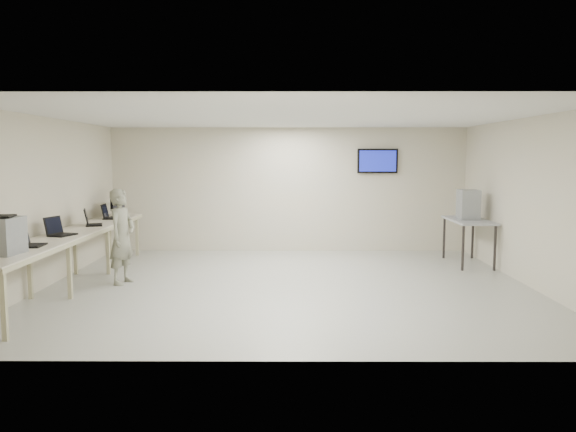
{
  "coord_description": "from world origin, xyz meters",
  "views": [
    {
      "loc": [
        0.04,
        -9.22,
        2.15
      ],
      "look_at": [
        0.0,
        0.2,
        1.15
      ],
      "focal_mm": 35.0,
      "sensor_mm": 36.0,
      "label": 1
    }
  ],
  "objects_px": {
    "equipment_box": "(3,236)",
    "soldier": "(122,236)",
    "workbench": "(72,237)",
    "side_table": "(469,223)"
  },
  "relations": [
    {
      "from": "equipment_box",
      "to": "soldier",
      "type": "xyz_separation_m",
      "value": [
        0.84,
        2.26,
        -0.33
      ]
    },
    {
      "from": "soldier",
      "to": "side_table",
      "type": "xyz_separation_m",
      "value": [
        6.41,
        1.75,
        0.03
      ]
    },
    {
      "from": "workbench",
      "to": "soldier",
      "type": "bearing_deg",
      "value": 10.59
    },
    {
      "from": "equipment_box",
      "to": "workbench",
      "type": "bearing_deg",
      "value": 95.02
    },
    {
      "from": "equipment_box",
      "to": "soldier",
      "type": "distance_m",
      "value": 2.44
    },
    {
      "from": "equipment_box",
      "to": "side_table",
      "type": "distance_m",
      "value": 8.29
    },
    {
      "from": "workbench",
      "to": "side_table",
      "type": "bearing_deg",
      "value": 14.78
    },
    {
      "from": "soldier",
      "to": "side_table",
      "type": "relative_size",
      "value": 1.07
    },
    {
      "from": "workbench",
      "to": "equipment_box",
      "type": "distance_m",
      "value": 2.14
    },
    {
      "from": "side_table",
      "to": "equipment_box",
      "type": "bearing_deg",
      "value": -151.05
    }
  ]
}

